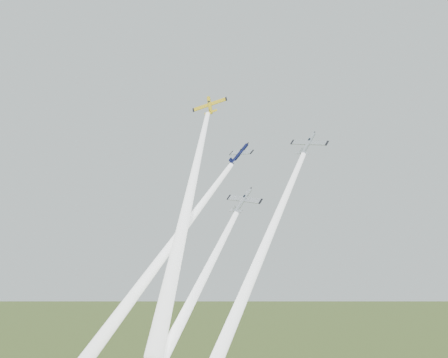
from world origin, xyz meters
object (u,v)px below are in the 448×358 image
(plane_silver_right, at_px, (308,144))
(plane_silver_low, at_px, (243,201))
(plane_yellow, at_px, (210,105))
(plane_navy, at_px, (240,154))

(plane_silver_right, height_order, plane_silver_low, plane_silver_right)
(plane_yellow, relative_size, plane_silver_low, 1.09)
(plane_yellow, xyz_separation_m, plane_silver_right, (22.80, -0.70, -11.01))
(plane_navy, xyz_separation_m, plane_silver_low, (4.95, -8.39, -10.47))
(plane_navy, distance_m, plane_silver_low, 14.30)
(plane_yellow, distance_m, plane_silver_low, 30.21)
(plane_silver_right, xyz_separation_m, plane_silver_low, (-8.10, -12.38, -11.91))
(plane_navy, bearing_deg, plane_silver_low, -35.65)
(plane_yellow, bearing_deg, plane_silver_right, -21.25)
(plane_yellow, relative_size, plane_navy, 1.16)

